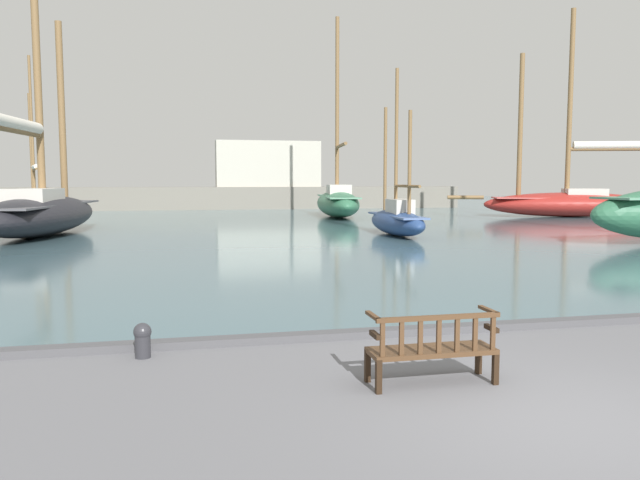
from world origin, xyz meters
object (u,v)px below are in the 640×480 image
(sailboat_mid_starboard, at_px, (397,219))
(mooring_bollard, at_px, (143,339))
(sailboat_centre_channel, at_px, (35,204))
(sailboat_nearest_starboard, at_px, (572,199))
(sailboat_far_port, at_px, (40,208))
(sailboat_outer_port, at_px, (337,201))
(park_bench, at_px, (433,347))

(sailboat_mid_starboard, height_order, mooring_bollard, sailboat_mid_starboard)
(sailboat_centre_channel, bearing_deg, sailboat_nearest_starboard, -12.27)
(sailboat_far_port, distance_m, sailboat_outer_port, 19.69)
(mooring_bollard, bearing_deg, sailboat_nearest_starboard, 47.01)
(sailboat_nearest_starboard, relative_size, mooring_bollard, 27.10)
(sailboat_outer_port, xyz_separation_m, mooring_bollard, (-10.87, -31.63, -0.85))
(sailboat_far_port, xyz_separation_m, sailboat_outer_port, (16.45, 10.82, -0.17))
(park_bench, height_order, sailboat_nearest_starboard, sailboat_nearest_starboard)
(sailboat_nearest_starboard, relative_size, sailboat_mid_starboard, 1.86)
(mooring_bollard, bearing_deg, sailboat_centre_channel, 104.07)
(park_bench, height_order, sailboat_far_port, sailboat_far_port)
(sailboat_nearest_starboard, height_order, sailboat_mid_starboard, sailboat_nearest_starboard)
(sailboat_mid_starboard, bearing_deg, park_bench, -108.31)
(sailboat_nearest_starboard, bearing_deg, mooring_bollard, -132.99)
(sailboat_mid_starboard, distance_m, sailboat_outer_port, 14.28)
(sailboat_centre_channel, relative_size, sailboat_mid_starboard, 1.44)
(sailboat_centre_channel, xyz_separation_m, sailboat_far_port, (3.39, -14.99, 0.34))
(sailboat_nearest_starboard, distance_m, sailboat_mid_starboard, 19.46)
(park_bench, relative_size, sailboat_far_port, 0.11)
(sailboat_centre_channel, relative_size, sailboat_outer_port, 0.81)
(sailboat_nearest_starboard, height_order, sailboat_outer_port, sailboat_nearest_starboard)
(sailboat_nearest_starboard, bearing_deg, park_bench, -126.88)
(sailboat_mid_starboard, bearing_deg, sailboat_nearest_starboard, 33.59)
(park_bench, relative_size, sailboat_mid_starboard, 0.22)
(sailboat_mid_starboard, xyz_separation_m, sailboat_outer_port, (0.85, 14.26, 0.31))
(sailboat_mid_starboard, height_order, sailboat_outer_port, sailboat_outer_port)
(park_bench, xyz_separation_m, sailboat_far_port, (-9.19, 22.82, 0.83))
(park_bench, relative_size, mooring_bollard, 3.16)
(park_bench, bearing_deg, sailboat_outer_port, 77.82)
(sailboat_outer_port, bearing_deg, sailboat_centre_channel, 168.14)
(park_bench, bearing_deg, sailboat_centre_channel, 108.41)
(park_bench, xyz_separation_m, sailboat_nearest_starboard, (22.62, 30.15, 0.78))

